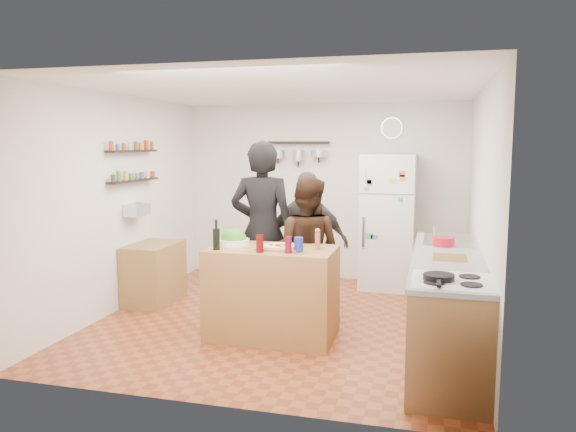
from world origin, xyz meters
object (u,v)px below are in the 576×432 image
(person_center, at_px, (306,250))
(person_back, at_px, (308,242))
(salad_bowl, at_px, (234,242))
(skillet, at_px, (439,277))
(prep_island, at_px, (272,293))
(fridge, at_px, (388,222))
(person_left, at_px, (263,231))
(wall_clock, at_px, (392,128))
(wine_bottle, at_px, (216,239))
(pepper_mill, at_px, (318,241))
(salt_canister, at_px, (299,245))
(red_bowl, at_px, (443,242))
(side_table, at_px, (154,273))
(counter_run, at_px, (448,306))

(person_center, distance_m, person_back, 0.43)
(salad_bowl, relative_size, skillet, 1.37)
(prep_island, bearing_deg, fridge, 67.65)
(person_back, bearing_deg, person_left, 49.48)
(person_left, bearing_deg, fridge, -127.69)
(salad_bowl, bearing_deg, wall_clock, 62.10)
(wine_bottle, bearing_deg, pepper_mill, 15.87)
(salad_bowl, xyz_separation_m, skillet, (2.01, -1.02, 0.00))
(salt_canister, xyz_separation_m, person_back, (-0.16, 1.10, -0.17))
(red_bowl, bearing_deg, fridge, 111.21)
(salad_bowl, xyz_separation_m, red_bowl, (2.06, 0.44, 0.02))
(prep_island, height_order, wine_bottle, wine_bottle)
(wine_bottle, xyz_separation_m, side_table, (-1.25, 1.04, -0.65))
(prep_island, xyz_separation_m, salad_bowl, (-0.42, 0.05, 0.49))
(wine_bottle, distance_m, wall_clock, 3.39)
(person_left, xyz_separation_m, side_table, (-1.48, 0.26, -0.62))
(prep_island, distance_m, person_center, 0.69)
(prep_island, xyz_separation_m, pepper_mill, (0.45, 0.05, 0.54))
(fridge, bearing_deg, red_bowl, -68.79)
(prep_island, distance_m, salad_bowl, 0.64)
(salad_bowl, distance_m, fridge, 2.63)
(pepper_mill, relative_size, red_bowl, 0.75)
(fridge, bearing_deg, person_center, -112.61)
(person_center, distance_m, counter_run, 1.61)
(prep_island, distance_m, wall_clock, 3.26)
(wine_bottle, height_order, person_center, person_center)
(pepper_mill, height_order, side_table, pepper_mill)
(skillet, bearing_deg, fridge, 101.26)
(person_center, xyz_separation_m, counter_run, (1.47, -0.57, -0.34))
(salt_canister, distance_m, counter_run, 1.50)
(skillet, height_order, fridge, fridge)
(person_back, distance_m, skillet, 2.44)
(person_back, distance_m, counter_run, 1.87)
(side_table, bearing_deg, fridge, 28.80)
(wine_bottle, relative_size, fridge, 0.12)
(pepper_mill, relative_size, salt_canister, 1.17)
(counter_run, bearing_deg, pepper_mill, 177.49)
(prep_island, height_order, fridge, fridge)
(salad_bowl, xyz_separation_m, counter_run, (2.11, -0.05, -0.49))
(person_left, distance_m, skillet, 2.41)
(person_center, height_order, fridge, fridge)
(red_bowl, relative_size, fridge, 0.12)
(prep_island, bearing_deg, side_table, 154.93)
(side_table, bearing_deg, wine_bottle, -39.76)
(salad_bowl, relative_size, fridge, 0.18)
(skillet, height_order, red_bowl, red_bowl)
(person_center, xyz_separation_m, fridge, (0.72, 1.73, 0.11))
(salad_bowl, relative_size, pepper_mill, 1.94)
(pepper_mill, bearing_deg, prep_island, -173.66)
(fridge, bearing_deg, wall_clock, 90.00)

